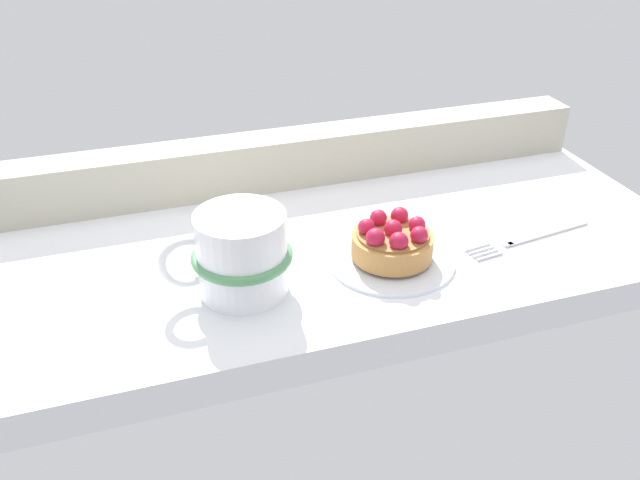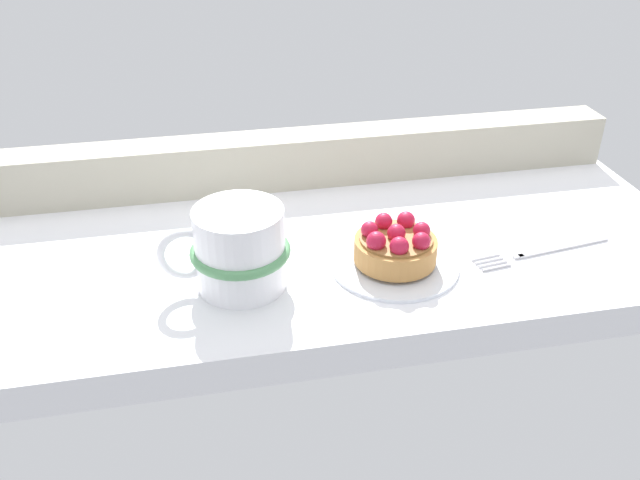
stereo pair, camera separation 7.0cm
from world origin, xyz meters
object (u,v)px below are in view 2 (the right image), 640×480
object	(u,v)px
dessert_plate	(394,263)
coffee_mug	(238,249)
raspberry_tart	(396,245)
dessert_fork	(542,251)

from	to	relation	value
dessert_plate	coffee_mug	xyz separation A→B (cm)	(-16.66, -0.21, 3.95)
raspberry_tart	coffee_mug	distance (cm)	16.75
raspberry_tart	coffee_mug	bearing A→B (deg)	-179.33
dessert_plate	raspberry_tart	xyz separation A→B (cm)	(-0.00, -0.02, 2.24)
dessert_plate	dessert_fork	xyz separation A→B (cm)	(16.93, -0.73, -0.09)
coffee_mug	dessert_fork	bearing A→B (deg)	-0.88
dessert_plate	coffee_mug	distance (cm)	17.12
raspberry_tart	coffee_mug	xyz separation A→B (cm)	(-16.66, -0.19, 1.70)
dessert_fork	raspberry_tart	bearing A→B (deg)	177.60
dessert_plate	raspberry_tart	bearing A→B (deg)	-102.80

